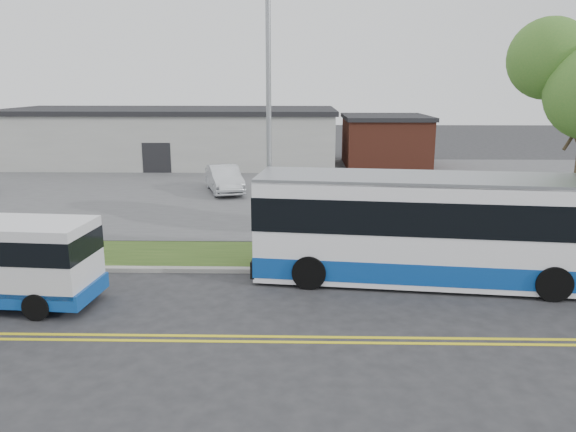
{
  "coord_description": "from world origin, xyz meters",
  "views": [
    {
      "loc": [
        4.13,
        -16.95,
        6.26
      ],
      "look_at": [
        3.67,
        2.67,
        1.6
      ],
      "focal_mm": 35.0,
      "sensor_mm": 36.0,
      "label": 1
    }
  ],
  "objects_px": {
    "shuttle_bus": "(1,260)",
    "transit_bus": "(449,229)",
    "streetlight_near": "(269,113)",
    "parked_car_a": "(224,179)"
  },
  "relations": [
    {
      "from": "parked_car_a",
      "to": "streetlight_near",
      "type": "bearing_deg",
      "value": -91.92
    },
    {
      "from": "streetlight_near",
      "to": "transit_bus",
      "type": "height_order",
      "value": "streetlight_near"
    },
    {
      "from": "streetlight_near",
      "to": "shuttle_bus",
      "type": "height_order",
      "value": "streetlight_near"
    },
    {
      "from": "shuttle_bus",
      "to": "transit_bus",
      "type": "height_order",
      "value": "transit_bus"
    },
    {
      "from": "shuttle_bus",
      "to": "transit_bus",
      "type": "relative_size",
      "value": 0.53
    },
    {
      "from": "streetlight_near",
      "to": "parked_car_a",
      "type": "distance_m",
      "value": 13.36
    },
    {
      "from": "transit_bus",
      "to": "parked_car_a",
      "type": "height_order",
      "value": "transit_bus"
    },
    {
      "from": "shuttle_bus",
      "to": "parked_car_a",
      "type": "height_order",
      "value": "shuttle_bus"
    },
    {
      "from": "shuttle_bus",
      "to": "parked_car_a",
      "type": "relative_size",
      "value": 1.41
    },
    {
      "from": "shuttle_bus",
      "to": "transit_bus",
      "type": "xyz_separation_m",
      "value": [
        13.29,
        2.28,
        0.4
      ]
    }
  ]
}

